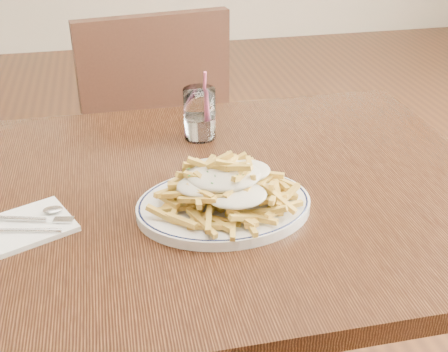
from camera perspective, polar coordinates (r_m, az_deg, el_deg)
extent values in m
cube|color=black|center=(1.06, -4.00, -2.27)|extent=(1.20, 0.80, 0.04)
cylinder|color=black|center=(1.69, 13.38, -4.82)|extent=(0.05, 0.05, 0.71)
cube|color=black|center=(1.90, -7.90, 2.75)|extent=(0.49, 0.49, 0.04)
cube|color=black|center=(1.63, -6.83, 7.91)|extent=(0.43, 0.11, 0.47)
cylinder|color=black|center=(2.21, -4.05, 0.23)|extent=(0.04, 0.04, 0.42)
cylinder|color=black|center=(2.15, -13.43, -1.50)|extent=(0.04, 0.04, 0.42)
cylinder|color=black|center=(1.91, -0.72, -4.81)|extent=(0.04, 0.04, 0.42)
cylinder|color=black|center=(1.84, -11.58, -7.03)|extent=(0.04, 0.04, 0.42)
torus|color=black|center=(0.98, 0.00, -2.79)|extent=(0.35, 0.35, 0.01)
ellipsoid|color=beige|center=(0.95, 0.00, 0.23)|extent=(0.20, 0.17, 0.03)
cube|color=white|center=(0.99, -20.49, -5.19)|extent=(0.21, 0.18, 0.01)
cylinder|color=white|center=(1.22, -2.49, 6.34)|extent=(0.07, 0.07, 0.11)
cylinder|color=white|center=(1.24, -2.46, 5.04)|extent=(0.06, 0.06, 0.05)
cylinder|color=#E65784|center=(1.22, -2.05, 7.49)|extent=(0.01, 0.04, 0.15)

